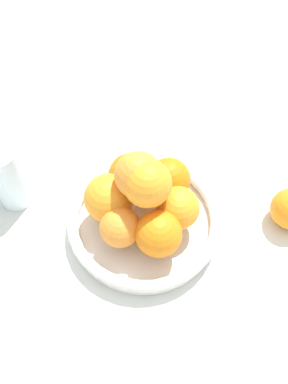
# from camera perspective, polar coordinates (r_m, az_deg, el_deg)

# --- Properties ---
(ground_plane) EXTENTS (4.00, 4.00, 0.00)m
(ground_plane) POSITION_cam_1_polar(r_m,az_deg,el_deg) (0.66, -0.00, -5.25)
(ground_plane) COLOR silver
(fruit_bowl) EXTENTS (0.26, 0.26, 0.04)m
(fruit_bowl) POSITION_cam_1_polar(r_m,az_deg,el_deg) (0.64, -0.00, -4.37)
(fruit_bowl) COLOR silver
(fruit_bowl) RESTS_ON ground_plane
(orange_pile) EXTENTS (0.18, 0.19, 0.13)m
(orange_pile) POSITION_cam_1_polar(r_m,az_deg,el_deg) (0.58, -0.18, -0.52)
(orange_pile) COLOR orange
(orange_pile) RESTS_ON fruit_bowl
(drinking_glass) EXTENTS (0.06, 0.06, 0.13)m
(drinking_glass) POSITION_cam_1_polar(r_m,az_deg,el_deg) (0.68, -20.06, 2.11)
(drinking_glass) COLOR silver
(drinking_glass) RESTS_ON ground_plane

